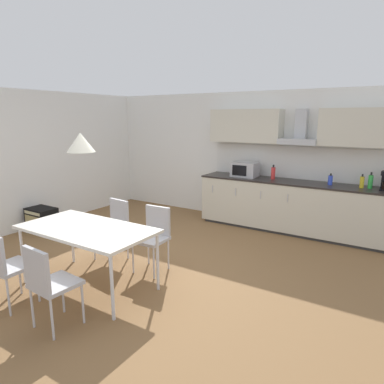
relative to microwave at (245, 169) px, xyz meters
The scene contains 18 objects.
ground_plane 2.87m from the microwave, 93.92° to the right, with size 9.24×8.94×0.02m, color brown.
wall_back 0.46m from the microwave, 115.93° to the left, with size 7.39×0.10×2.54m, color white.
wall_left 4.25m from the microwave, 141.29° to the right, with size 0.10×7.15×2.54m, color white.
kitchen_counter 1.13m from the microwave, ahead, with size 3.46×0.67×0.93m.
backsplash_tile 1.01m from the microwave, 18.16° to the left, with size 3.44×0.02×0.60m, color silver.
upper_wall_cabinets 1.26m from the microwave, ahead, with size 3.44×0.40×0.62m.
microwave is the anchor object (origin of this frame).
bottle_red 0.55m from the microwave, ahead, with size 0.08×0.08×0.27m.
bottle_green 2.16m from the microwave, ahead, with size 0.07×0.07×0.26m.
bottle_yellow 2.04m from the microwave, ahead, with size 0.07×0.07×0.23m.
bottle_blue 1.56m from the microwave, ahead, with size 0.07×0.07×0.19m.
dining_table 3.48m from the microwave, 99.12° to the right, with size 1.66×0.87×0.76m.
chair_near_right 4.27m from the microwave, 92.43° to the right, with size 0.43×0.43×0.87m.
chair_near_left 4.36m from the microwave, 102.28° to the right, with size 0.40×0.40×0.87m.
chair_far_right 2.66m from the microwave, 93.92° to the right, with size 0.42×0.42×0.87m.
chair_far_left 2.81m from the microwave, 109.36° to the right, with size 0.44×0.44×0.87m.
guitar_amp 3.89m from the microwave, 140.08° to the right, with size 0.52×0.37×0.44m.
pendant_lamp 3.53m from the microwave, 99.12° to the right, with size 0.32×0.32×0.22m, color silver.
Camera 1 is at (2.78, -3.39, 2.05)m, focal length 32.00 mm.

